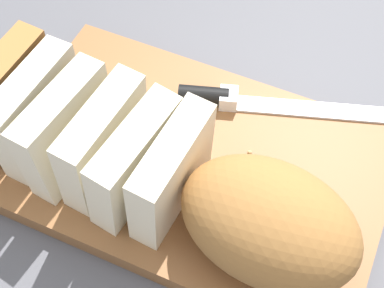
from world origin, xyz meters
TOP-DOWN VIEW (x-y plane):
  - ground_plane at (0.00, 0.00)m, footprint 3.00×3.00m
  - cutting_board at (0.00, 0.00)m, footprint 0.41×0.27m
  - bread_loaf at (-0.00, 0.05)m, footprint 0.40×0.16m
  - bread_knife at (-0.02, -0.09)m, footprint 0.26×0.09m
  - crumb_near_knife at (-0.06, 0.01)m, footprint 0.00×0.00m
  - crumb_near_loaf at (-0.05, -0.03)m, footprint 0.00×0.00m
  - crumb_stray_left at (0.02, -0.01)m, footprint 0.00×0.00m

SIDE VIEW (x-z plane):
  - ground_plane at x=0.00m, z-range 0.00..0.00m
  - cutting_board at x=0.00m, z-range 0.00..0.02m
  - crumb_near_knife at x=-0.06m, z-range 0.02..0.03m
  - crumb_stray_left at x=0.02m, z-range 0.02..0.03m
  - crumb_near_loaf at x=-0.05m, z-range 0.02..0.03m
  - bread_knife at x=-0.02m, z-range 0.02..0.04m
  - bread_loaf at x=0.00m, z-range 0.02..0.13m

